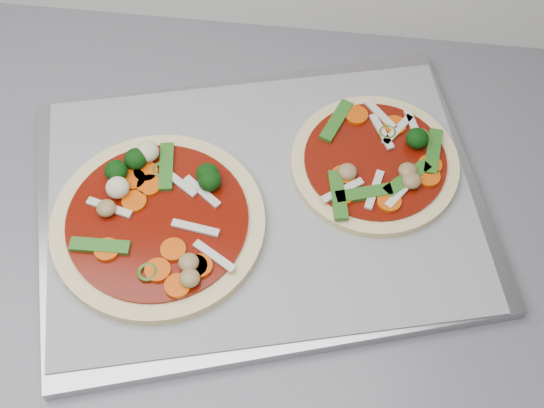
# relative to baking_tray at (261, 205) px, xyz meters

# --- Properties ---
(base_cabinet) EXTENTS (3.60, 0.60, 0.86)m
(base_cabinet) POSITION_rel_baking_tray_xyz_m (-0.23, -0.04, -0.48)
(base_cabinet) COLOR silver
(base_cabinet) RESTS_ON ground
(countertop) EXTENTS (3.60, 0.60, 0.04)m
(countertop) POSITION_rel_baking_tray_xyz_m (-0.23, -0.04, -0.03)
(countertop) COLOR slate
(countertop) RESTS_ON base_cabinet
(baking_tray) EXTENTS (0.53, 0.45, 0.01)m
(baking_tray) POSITION_rel_baking_tray_xyz_m (0.00, 0.00, 0.00)
(baking_tray) COLOR #9D9CA1
(baking_tray) RESTS_ON countertop
(parchment) EXTENTS (0.50, 0.41, 0.00)m
(parchment) POSITION_rel_baking_tray_xyz_m (-0.00, 0.00, 0.01)
(parchment) COLOR gray
(parchment) RESTS_ON baking_tray
(pizza_left) EXTENTS (0.26, 0.26, 0.04)m
(pizza_left) POSITION_rel_baking_tray_xyz_m (-0.10, -0.04, 0.02)
(pizza_left) COLOR beige
(pizza_left) RESTS_ON parchment
(pizza_right) EXTENTS (0.23, 0.23, 0.03)m
(pizza_right) POSITION_rel_baking_tray_xyz_m (0.12, 0.06, 0.02)
(pizza_right) COLOR beige
(pizza_right) RESTS_ON parchment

